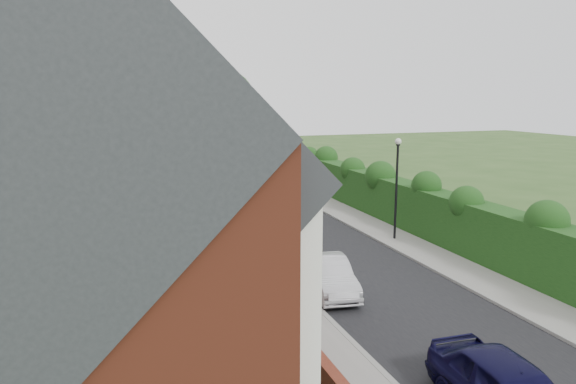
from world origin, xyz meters
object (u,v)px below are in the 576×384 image
horse (268,196)px  lamppost (397,176)px  car_green (227,191)px  car_silver_a (329,275)px  car_white (262,213)px  car_silver_b (272,233)px  car_grey (196,168)px  horse_cart (258,184)px  car_black (177,157)px  car_red (232,185)px  car_beige (195,169)px

horse → lamppost: bearing=114.2°
lamppost → car_green: lamppost is taller
car_silver_a → car_white: (0.53, 10.61, 0.04)m
car_silver_b → car_white: (0.78, 4.41, 0.01)m
car_grey → horse_cart: horse_cart is taller
car_white → car_black: 28.21m
car_silver_b → horse: 8.23m
car_red → car_black: bearing=94.5°
car_beige → car_grey: car_beige is taller
lamppost → car_silver_b: bearing=170.8°
car_silver_b → car_red: size_ratio=1.02×
car_white → car_black: size_ratio=1.03×
car_black → horse: 24.81m
car_silver_b → car_white: size_ratio=1.02×
lamppost → car_red: bearing=109.4°
car_silver_b → lamppost: bearing=-13.5°
car_green → car_black: car_green is taller
car_red → car_grey: size_ratio=1.07×
car_black → car_silver_a: bearing=-82.9°
car_white → horse_cart: bearing=73.2°
car_red → car_beige: 9.28m
car_silver_b → car_black: size_ratio=1.06×
car_green → car_beige: 11.21m
car_grey → car_white: bearing=-89.8°
car_white → car_silver_a: bearing=-95.2°
car_grey → car_black: bearing=93.4°
car_grey → horse: (1.88, -16.49, 0.22)m
car_white → car_black: (-1.03, 28.19, 0.09)m
car_silver_a → horse_cart: (2.01, 16.34, 0.63)m
car_green → car_red: 2.18m
car_black → car_white: bearing=-81.5°
car_white → horse: horse is taller
horse → car_beige: bearing=-80.3°
lamppost → horse: bearing=113.6°
car_silver_b → car_red: 13.25m
car_grey → horse: size_ratio=2.18×
horse → car_silver_a: bearing=82.5°
car_silver_a → horse_cart: bearing=91.5°
car_red → lamppost: bearing=-70.2°
car_black → car_green: bearing=-82.1°
car_silver_a → car_black: car_black is taller
car_white → horse_cart: (1.47, 5.73, 0.59)m
car_white → car_red: size_ratio=1.00×
lamppost → horse: size_ratio=2.51×
car_white → car_grey: size_ratio=1.06×
car_green → horse: size_ratio=2.27×
car_green → lamppost: bearing=-73.2°
car_red → horse: 5.40m
car_red → car_black: car_red is taller
car_silver_b → horse: (2.25, 7.91, 0.19)m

